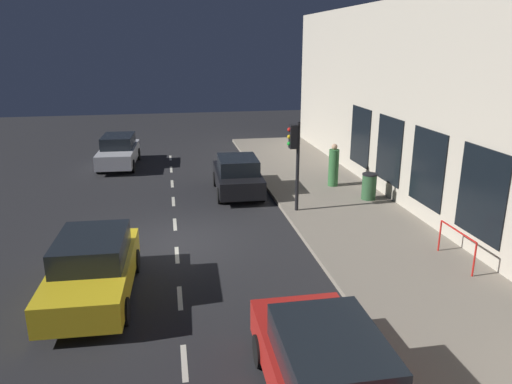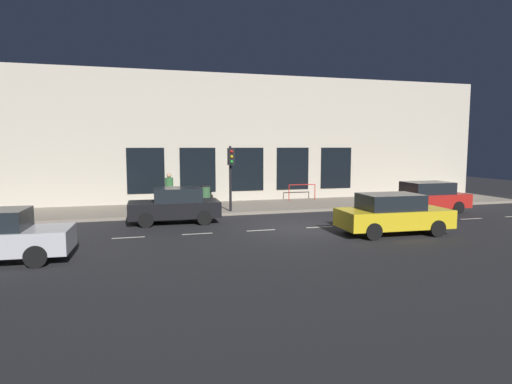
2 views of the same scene
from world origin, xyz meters
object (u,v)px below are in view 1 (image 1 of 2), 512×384
at_px(parked_car_2, 327,372).
at_px(trash_bin, 369,186).
at_px(pedestrian_0, 334,167).
at_px(parked_car_0, 119,151).
at_px(parked_car_3, 238,175).
at_px(parked_car_1, 93,268).
at_px(traffic_light, 295,149).

distance_m(parked_car_2, trash_bin, 11.86).
relative_size(parked_car_2, pedestrian_0, 2.41).
height_order(parked_car_0, parked_car_3, same).
bearing_deg(parked_car_2, trash_bin, 64.03).
height_order(parked_car_1, parked_car_3, same).
xyz_separation_m(traffic_light, trash_bin, (3.27, 0.77, -1.79)).
xyz_separation_m(pedestrian_0, trash_bin, (0.76, -2.08, -0.32)).
bearing_deg(parked_car_2, traffic_light, 78.94).
height_order(parked_car_0, trash_bin, parked_car_0).
relative_size(parked_car_0, parked_car_2, 1.00).
height_order(parked_car_0, parked_car_1, same).
relative_size(traffic_light, parked_car_2, 0.74).
distance_m(parked_car_0, parked_car_1, 13.78).
xyz_separation_m(parked_car_3, trash_bin, (4.92, -2.14, -0.11)).
bearing_deg(trash_bin, pedestrian_0, 110.06).
relative_size(parked_car_1, parked_car_2, 0.99).
height_order(parked_car_2, parked_car_3, same).
relative_size(traffic_light, parked_car_3, 0.81).
bearing_deg(pedestrian_0, parked_car_1, -81.67).
distance_m(parked_car_1, pedestrian_0, 11.92).
xyz_separation_m(parked_car_1, pedestrian_0, (8.93, 7.89, 0.20)).
height_order(parked_car_2, pedestrian_0, pedestrian_0).
relative_size(parked_car_0, trash_bin, 4.23).
distance_m(parked_car_0, trash_bin, 12.94).
bearing_deg(parked_car_3, parked_car_0, 134.15).
bearing_deg(parked_car_1, traffic_light, -139.49).
bearing_deg(trash_bin, parked_car_1, -149.01).
height_order(parked_car_3, pedestrian_0, pedestrian_0).
bearing_deg(trash_bin, parked_car_3, 156.49).
xyz_separation_m(parked_car_2, parked_car_3, (0.36, 12.77, -0.00)).
xyz_separation_m(parked_car_0, parked_car_2, (4.93, -18.58, 0.00)).
xyz_separation_m(parked_car_1, parked_car_3, (4.77, 7.96, -0.00)).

